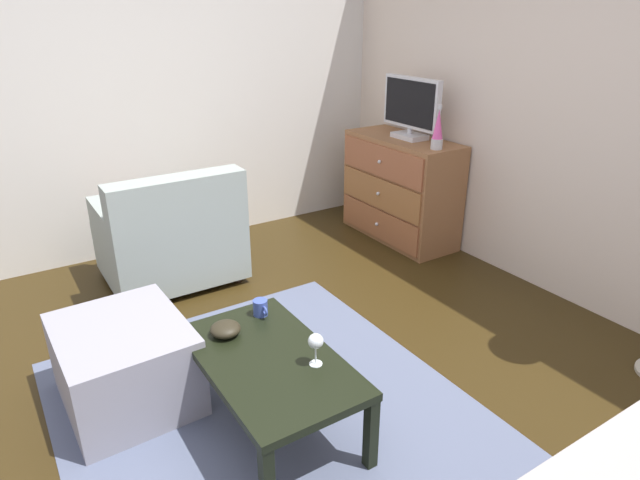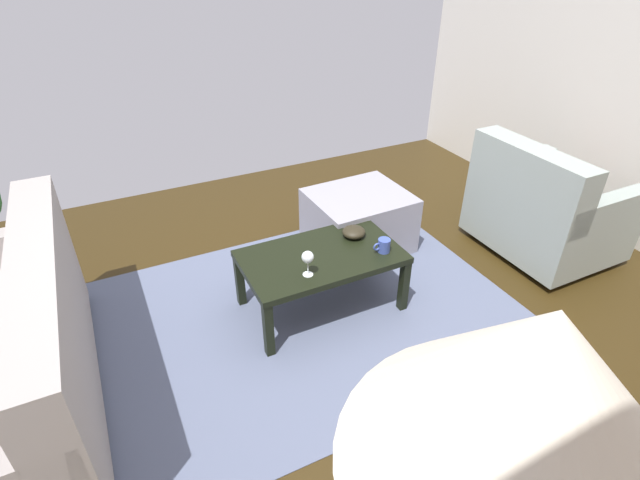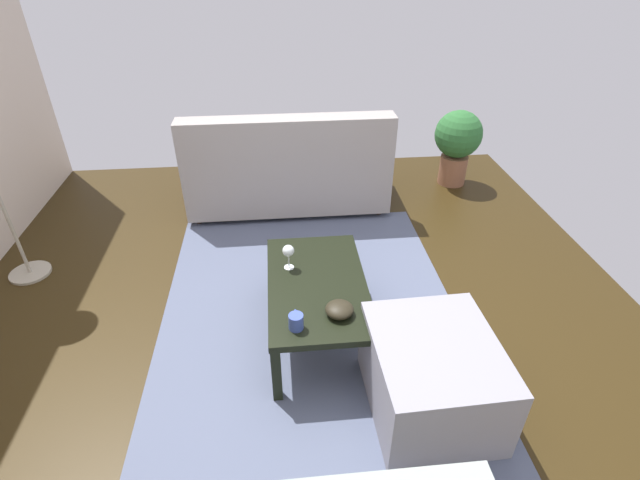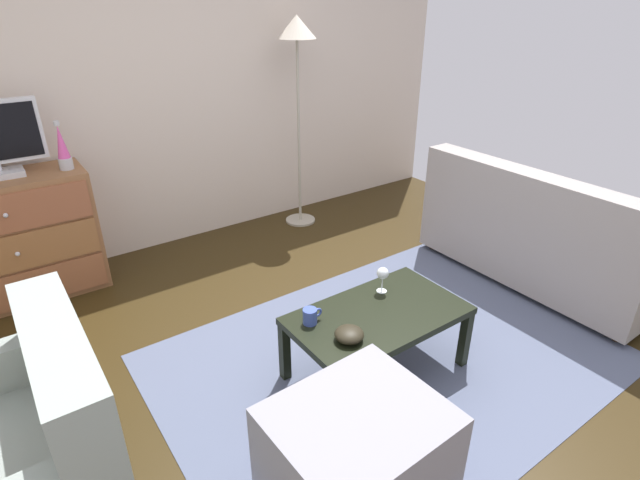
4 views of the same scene
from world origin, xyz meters
TOP-DOWN VIEW (x-y plane):
  - ground_plane at (0.00, 0.00)m, footprint 5.37×4.78m
  - area_rug at (0.20, -0.20)m, footprint 2.60×1.90m
  - coffee_table at (0.07, -0.23)m, footprint 0.96×0.56m
  - wine_glass at (0.23, -0.07)m, footprint 0.07×0.07m
  - mug at (-0.28, -0.09)m, footprint 0.11×0.08m
  - bowl_decorative at (-0.21, -0.32)m, footprint 0.15×0.15m
  - couch_large at (1.77, -0.13)m, footprint 0.85×1.71m
  - ottoman at (-0.50, -0.75)m, footprint 0.72×0.62m
  - potted_plant at (2.04, -1.74)m, footprint 0.44×0.44m

SIDE VIEW (x-z plane):
  - ground_plane at x=0.00m, z-range -0.05..0.00m
  - area_rug at x=0.20m, z-range 0.00..0.01m
  - ottoman at x=-0.50m, z-range 0.00..0.44m
  - couch_large at x=1.77m, z-range -0.10..0.79m
  - coffee_table at x=0.07m, z-range 0.15..0.55m
  - potted_plant at x=2.04m, z-range 0.07..0.79m
  - bowl_decorative at x=-0.21m, z-range 0.40..0.47m
  - mug at x=-0.28m, z-range 0.40..0.49m
  - wine_glass at x=0.23m, z-range 0.44..0.60m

